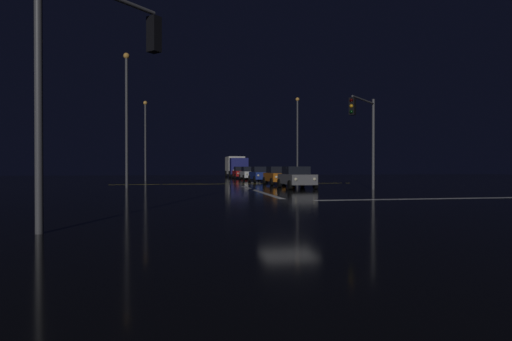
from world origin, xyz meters
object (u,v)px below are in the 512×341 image
sedan_blue (261,174)px  sedan_red (241,172)px  streetlamp_right_far (297,133)px  streetlamp_left_near (127,111)px  sedan_orange (278,175)px  traffic_signal_sw (95,57)px  traffic_signal_ne (365,126)px  box_truck (236,166)px  sedan_gray (296,177)px  streetlamp_left_far (145,135)px  sedan_white (249,173)px

sedan_blue → sedan_red: (-0.22, 12.96, 0.00)m
streetlamp_right_far → streetlamp_left_near: size_ratio=0.99×
sedan_orange → streetlamp_right_far: 14.45m
traffic_signal_sw → traffic_signal_ne: traffic_signal_sw is taller
box_truck → traffic_signal_sw: (-10.15, -49.94, 2.67)m
streetlamp_right_far → sedan_red: bearing=129.5°
sedan_gray → traffic_signal_ne: bearing=-46.4°
traffic_signal_sw → streetlamp_left_near: bearing=94.9°
traffic_signal_ne → sedan_blue: bearing=102.8°
sedan_orange → streetlamp_right_far: (5.29, 12.57, 4.77)m
sedan_gray → streetlamp_left_far: streetlamp_left_far is taller
traffic_signal_sw → streetlamp_left_far: bearing=92.7°
sedan_blue → box_truck: (0.00, 19.70, 0.91)m
sedan_gray → sedan_orange: same height
sedan_gray → sedan_blue: same height
sedan_gray → box_truck: (-0.19, 32.37, 0.91)m
traffic_signal_ne → box_truck: bearing=95.9°
box_truck → streetlamp_left_near: size_ratio=0.84×
sedan_orange → traffic_signal_ne: (3.45, -9.77, 3.41)m
streetlamp_right_far → streetlamp_left_far: size_ratio=1.10×
sedan_white → traffic_signal_sw: bearing=-105.3°
streetlamp_left_near → sedan_white: bearing=54.6°
box_truck → streetlamp_left_near: 32.26m
sedan_red → box_truck: size_ratio=0.52×
traffic_signal_sw → streetlamp_right_far: (15.70, 36.20, 1.19)m
sedan_red → streetlamp_right_far: bearing=-50.5°
streetlamp_right_far → streetlamp_left_far: streetlamp_right_far is taller
sedan_blue → streetlamp_left_far: streetlamp_left_far is taller
streetlamp_left_near → traffic_signal_ne: bearing=-22.1°
streetlamp_left_far → sedan_white: bearing=2.7°
sedan_orange → streetlamp_right_far: bearing=67.2°
sedan_gray → traffic_signal_sw: 20.69m
traffic_signal_ne → streetlamp_left_near: 16.88m
sedan_red → box_truck: bearing=88.1°
streetlamp_right_far → sedan_blue: bearing=-132.9°
sedan_orange → streetlamp_left_far: streetlamp_left_far is taller
sedan_orange → sedan_red: bearing=91.4°
sedan_orange → traffic_signal_sw: (-10.41, -23.63, 3.58)m
sedan_white → streetlamp_right_far: streetlamp_right_far is taller
sedan_white → streetlamp_right_far: 7.42m
sedan_white → streetlamp_left_far: streetlamp_left_far is taller
sedan_orange → sedan_blue: 6.61m
traffic_signal_sw → streetlamp_left_far: 36.25m
sedan_gray → traffic_signal_ne: 6.14m
sedan_red → traffic_signal_sw: 44.46m
sedan_blue → box_truck: size_ratio=0.52×
sedan_gray → streetlamp_left_near: 13.26m
box_truck → traffic_signal_sw: bearing=-101.5°
sedan_gray → traffic_signal_ne: size_ratio=0.71×
sedan_white → traffic_signal_sw: traffic_signal_sw is taller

